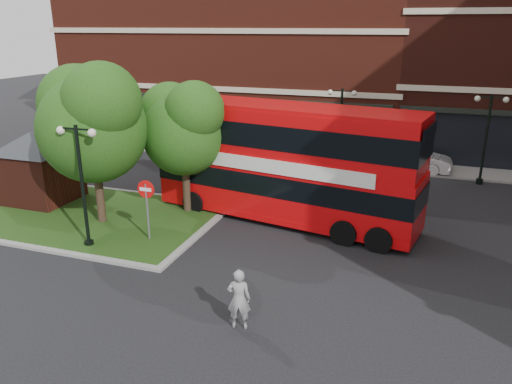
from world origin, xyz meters
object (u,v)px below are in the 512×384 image
at_px(bus, 285,155).
at_px(car_white, 411,158).
at_px(woman, 239,299).
at_px(car_silver, 282,155).

bearing_deg(bus, car_white, 73.36).
relative_size(woman, car_white, 0.40).
height_order(bus, car_silver, bus).
height_order(car_silver, car_white, car_white).
bearing_deg(car_white, car_silver, 104.90).
bearing_deg(car_white, woman, 173.69).
relative_size(bus, woman, 6.51).
height_order(bus, woman, bus).
height_order(woman, car_silver, woman).
bearing_deg(woman, car_silver, -91.86).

